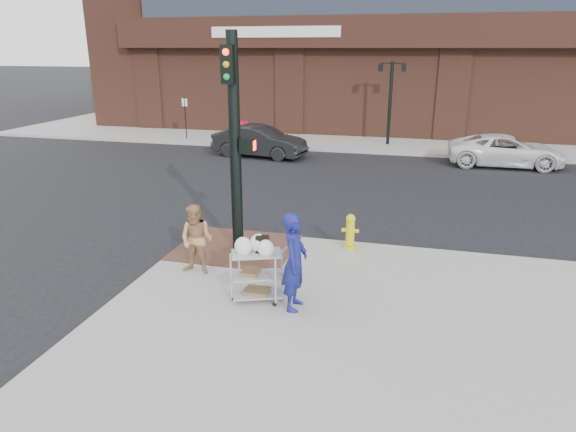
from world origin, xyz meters
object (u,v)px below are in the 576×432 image
(lamp_post, at_px, (391,94))
(fire_hydrant, at_px, (350,231))
(minivan_white, at_px, (506,151))
(utility_cart, at_px, (257,271))
(woman_blue, at_px, (295,261))
(pedestrian_tan, at_px, (197,240))
(sedan_dark, at_px, (259,141))
(traffic_signal_pole, at_px, (235,139))

(lamp_post, height_order, fire_hydrant, lamp_post)
(minivan_white, bearing_deg, utility_cart, 155.65)
(woman_blue, height_order, pedestrian_tan, woman_blue)
(lamp_post, relative_size, woman_blue, 2.15)
(woman_blue, distance_m, sedan_dark, 14.71)
(woman_blue, xyz_separation_m, utility_cart, (-0.78, 0.15, -0.34))
(woman_blue, relative_size, minivan_white, 0.40)
(sedan_dark, height_order, utility_cart, utility_cart)
(utility_cart, relative_size, fire_hydrant, 1.48)
(lamp_post, distance_m, woman_blue, 17.76)
(fire_hydrant, bearing_deg, woman_blue, -100.51)
(lamp_post, bearing_deg, pedestrian_tan, -99.80)
(lamp_post, distance_m, traffic_signal_pole, 15.43)
(minivan_white, relative_size, fire_hydrant, 5.37)
(pedestrian_tan, relative_size, fire_hydrant, 1.74)
(lamp_post, bearing_deg, fire_hydrant, -89.61)
(woman_blue, bearing_deg, pedestrian_tan, 67.36)
(sedan_dark, height_order, fire_hydrant, sedan_dark)
(traffic_signal_pole, height_order, pedestrian_tan, traffic_signal_pole)
(lamp_post, relative_size, pedestrian_tan, 2.62)
(pedestrian_tan, bearing_deg, traffic_signal_pole, 78.48)
(pedestrian_tan, distance_m, sedan_dark, 13.09)
(pedestrian_tan, xyz_separation_m, sedan_dark, (-2.64, 12.82, -0.21))
(minivan_white, xyz_separation_m, fire_hydrant, (-5.02, -11.36, -0.06))
(pedestrian_tan, bearing_deg, sedan_dark, 105.62)
(sedan_dark, bearing_deg, minivan_white, -77.61)
(traffic_signal_pole, bearing_deg, utility_cart, -62.53)
(sedan_dark, distance_m, fire_hydrant, 12.02)
(lamp_post, xyz_separation_m, woman_blue, (-0.50, -17.69, -1.54))
(traffic_signal_pole, distance_m, woman_blue, 3.61)
(woman_blue, xyz_separation_m, fire_hydrant, (0.59, 3.20, -0.49))
(woman_blue, height_order, utility_cart, woman_blue)
(traffic_signal_pole, distance_m, utility_cart, 3.34)
(lamp_post, bearing_deg, traffic_signal_pole, -99.24)
(sedan_dark, bearing_deg, pedestrian_tan, -159.99)
(woman_blue, distance_m, utility_cart, 0.86)
(traffic_signal_pole, relative_size, woman_blue, 2.68)
(traffic_signal_pole, xyz_separation_m, sedan_dark, (-3.04, 11.36, -2.12))
(sedan_dark, xyz_separation_m, fire_hydrant, (5.62, -10.62, -0.11))
(lamp_post, xyz_separation_m, sedan_dark, (-5.52, -3.87, -1.91))
(utility_cart, bearing_deg, lamp_post, 85.84)
(traffic_signal_pole, xyz_separation_m, fire_hydrant, (2.58, 0.74, -2.23))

